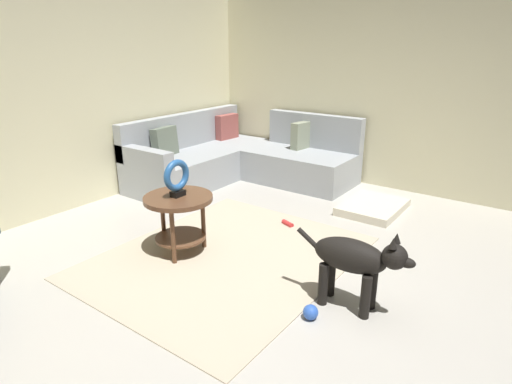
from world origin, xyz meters
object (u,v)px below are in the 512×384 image
Objects in this scene: dog_bed_mat at (373,207)px; dog at (356,260)px; side_table at (179,209)px; dog_toy_bone at (365,266)px; dog_toy_ball at (311,312)px; dog_toy_rope at (288,224)px; torus_sculpture at (177,177)px; sectional_couch at (238,159)px.

dog is (-1.88, -0.58, 0.33)m from dog_bed_mat.
dog_toy_bone is (0.68, -1.47, -0.39)m from side_table.
dog_toy_ball is at bearing 177.26° from dog_toy_bone.
dog_toy_ball reaches higher than dog_toy_bone.
dog reaches higher than dog_toy_rope.
torus_sculpture is (0.00, -0.00, 0.29)m from side_table.
sectional_couch is 2.65× the size of dog.
dog_toy_rope is (1.25, 0.96, -0.03)m from dog_toy_ball.
sectional_couch is 3.75× the size of side_table.
dog_toy_bone is at bearing -110.91° from dog_toy_rope.
dog is at bearing -167.10° from dog_toy_bone.
dog_toy_bone is (0.68, -1.47, -0.68)m from torus_sculpture.
torus_sculpture is 1.64m from dog.
dog_bed_mat is 2.21m from dog_toy_ball.
torus_sculpture is (-2.00, -0.91, 0.42)m from sectional_couch.
dog_toy_rope is (0.95, 1.14, -0.35)m from dog.
sectional_couch is 1.95m from dog_bed_mat.
dog_toy_rope is at bearing 149.16° from dog_bed_mat.
dog is at bearing -86.02° from torus_sculpture.
torus_sculpture is at bearing 156.30° from dog_toy_rope.
side_table is 2.27m from dog_bed_mat.
side_table reaches higher than dog_toy_bone.
side_table is 3.33× the size of dog_toy_bone.
dog_toy_ball is (-0.19, -1.43, -0.66)m from torus_sculpture.
side_table is at bearing 114.80° from dog_toy_bone.
dog_toy_rope is 0.79× the size of dog_toy_bone.
side_table is 5.63× the size of dog_toy_ball.
dog_toy_rope is 1.08m from dog_toy_bone.
sectional_couch is at bearing 46.98° from dog_toy_ball.
sectional_couch reaches higher than torus_sculpture.
dog_toy_bone is at bearing -2.74° from dog_toy_ball.
dog_toy_ball is at bearing -97.37° from torus_sculpture.
dog_toy_rope is at bearing 69.09° from dog_toy_bone.
dog_bed_mat is (-0.01, -1.93, -0.25)m from sectional_couch.
dog_toy_ball is (-0.19, -1.43, -0.36)m from side_table.
dog_toy_ball is at bearing -169.31° from dog_bed_mat.
sectional_couch is at bearing 24.53° from torus_sculpture.
sectional_couch is at bearing 55.81° from dog_toy_rope.
side_table is at bearing -89.97° from dog.
dog_toy_bone is (-0.38, -1.01, 0.00)m from dog_toy_rope.
dog_toy_bone is (0.87, -0.04, -0.02)m from dog_toy_ball.
dog_toy_bone reaches higher than dog_toy_rope.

